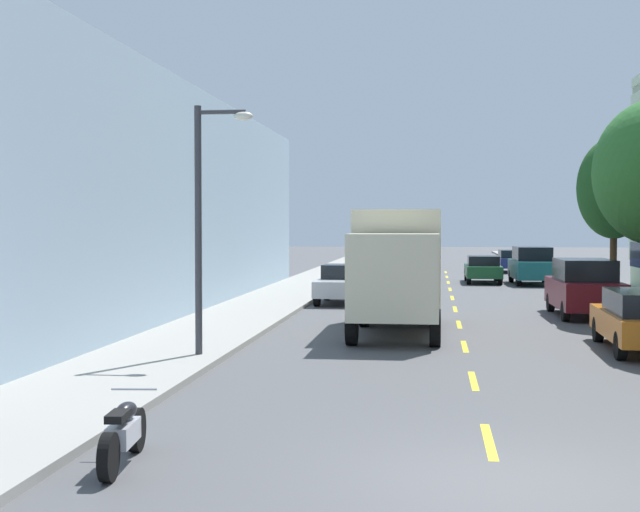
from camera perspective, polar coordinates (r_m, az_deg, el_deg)
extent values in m
plane|color=#4C4C4F|center=(41.07, 8.30, -2.31)|extent=(160.00, 160.00, 0.00)
cube|color=#99968E|center=(39.57, -1.99, -2.35)|extent=(3.20, 120.00, 0.14)
cube|color=#99968E|center=(39.86, 18.62, -2.42)|extent=(3.20, 120.00, 0.14)
cube|color=yellow|center=(13.34, 10.66, -11.47)|extent=(0.14, 2.20, 0.01)
cube|color=yellow|center=(18.23, 9.70, -7.79)|extent=(0.14, 2.20, 0.01)
cube|color=yellow|center=(23.17, 9.16, -5.68)|extent=(0.14, 2.20, 0.01)
cube|color=yellow|center=(28.13, 8.81, -4.31)|extent=(0.14, 2.20, 0.01)
cube|color=yellow|center=(33.10, 8.57, -3.35)|extent=(0.14, 2.20, 0.01)
cube|color=yellow|center=(38.08, 8.39, -2.64)|extent=(0.14, 2.20, 0.01)
cube|color=yellow|center=(43.07, 8.25, -2.10)|extent=(0.14, 2.20, 0.01)
cube|color=yellow|center=(48.05, 8.14, -1.67)|extent=(0.14, 2.20, 0.01)
cube|color=yellow|center=(53.04, 8.05, -1.32)|extent=(0.14, 2.20, 0.01)
cube|color=yellow|center=(58.04, 7.98, -1.03)|extent=(0.14, 2.20, 0.01)
cube|color=#1E232D|center=(41.96, 19.48, 0.06)|extent=(0.04, 2.80, 1.10)
cube|color=#1E232D|center=(41.96, 19.53, 4.02)|extent=(0.04, 2.80, 1.10)
cube|color=#1E232D|center=(42.16, 19.58, 7.95)|extent=(0.04, 2.80, 1.10)
cube|color=#9EB7CC|center=(33.53, -15.45, 3.27)|extent=(10.00, 36.00, 7.72)
cylinder|color=#47331E|center=(38.03, 18.10, -0.35)|extent=(0.28, 0.28, 2.88)
ellipsoid|color=#1E4C1E|center=(38.03, 18.15, 4.13)|extent=(2.94, 2.94, 4.08)
cylinder|color=#38383D|center=(20.58, -7.73, 1.61)|extent=(0.16, 0.16, 5.64)
cylinder|color=#38383D|center=(20.60, -6.26, 9.07)|extent=(1.10, 0.10, 0.10)
ellipsoid|color=silver|center=(20.48, -4.89, 8.83)|extent=(0.44, 0.28, 0.20)
cube|color=beige|center=(26.72, 5.05, -0.16)|extent=(2.41, 5.28, 2.84)
cube|color=beige|center=(22.95, 4.68, -1.33)|extent=(2.31, 1.90, 2.20)
cube|color=black|center=(22.03, 4.58, -0.21)|extent=(2.02, 0.08, 0.97)
cube|color=black|center=(29.37, 5.24, -3.19)|extent=(2.40, 0.16, 0.24)
cylinder|color=black|center=(23.08, 2.03, -4.49)|extent=(0.28, 0.96, 0.96)
cylinder|color=black|center=(22.99, 7.31, -4.54)|extent=(0.28, 0.96, 0.96)
cylinder|color=black|center=(28.31, 3.01, -3.28)|extent=(0.28, 0.96, 0.96)
cylinder|color=black|center=(28.24, 7.31, -3.31)|extent=(0.28, 0.96, 0.96)
cylinder|color=black|center=(27.22, 2.84, -3.49)|extent=(0.28, 0.96, 0.96)
cylinder|color=black|center=(27.14, 7.31, -3.53)|extent=(0.28, 0.96, 0.96)
cube|color=#B2B5BA|center=(35.10, 1.37, -1.98)|extent=(1.82, 4.04, 0.62)
cube|color=black|center=(35.54, 1.47, -0.98)|extent=(1.57, 1.71, 0.55)
cylinder|color=black|center=(33.89, -0.19, -2.65)|extent=(0.23, 0.66, 0.66)
cylinder|color=black|center=(33.69, 2.37, -2.68)|extent=(0.23, 0.66, 0.66)
cylinder|color=black|center=(36.57, 0.45, -2.30)|extent=(0.23, 0.66, 0.66)
cylinder|color=black|center=(36.39, 2.82, -2.33)|extent=(0.23, 0.66, 0.66)
cube|color=navy|center=(58.92, 12.06, -0.40)|extent=(1.88, 4.53, 0.60)
cube|color=black|center=(58.68, 12.09, 0.13)|extent=(1.62, 2.19, 0.50)
cylinder|color=black|center=(60.54, 12.65, -0.62)|extent=(0.23, 0.66, 0.66)
cylinder|color=black|center=(60.38, 11.16, -0.62)|extent=(0.23, 0.66, 0.66)
cylinder|color=black|center=(57.50, 13.00, -0.76)|extent=(0.23, 0.66, 0.66)
cylinder|color=black|center=(57.34, 11.43, -0.76)|extent=(0.23, 0.66, 0.66)
cylinder|color=black|center=(24.84, 17.22, -4.47)|extent=(0.23, 0.66, 0.66)
cylinder|color=black|center=(21.71, 18.52, -5.42)|extent=(0.23, 0.66, 0.66)
cube|color=maroon|center=(31.39, 16.41, -2.29)|extent=(2.03, 4.83, 0.90)
cube|color=black|center=(31.34, 16.42, -0.83)|extent=(1.76, 2.81, 0.70)
cylinder|color=black|center=(33.18, 17.37, -2.84)|extent=(0.23, 0.66, 0.66)
cylinder|color=black|center=(32.89, 14.41, -2.86)|extent=(0.23, 0.66, 0.66)
cylinder|color=black|center=(30.00, 18.58, -3.37)|extent=(0.23, 0.66, 0.66)
cylinder|color=black|center=(29.68, 15.31, -3.39)|extent=(0.23, 0.66, 0.66)
cube|color=#195B60|center=(47.33, 13.29, -0.82)|extent=(2.07, 4.85, 0.90)
cube|color=black|center=(47.30, 13.30, 0.15)|extent=(1.79, 2.83, 0.70)
cylinder|color=black|center=(49.09, 14.04, -1.25)|extent=(0.24, 0.67, 0.66)
cylinder|color=black|center=(48.87, 12.03, -1.25)|extent=(0.24, 0.67, 0.66)
cylinder|color=black|center=(45.87, 14.63, -1.48)|extent=(0.24, 0.67, 0.66)
cylinder|color=black|center=(45.63, 12.48, -1.48)|extent=(0.24, 0.67, 0.66)
cube|color=#194C28|center=(48.07, 10.29, -0.93)|extent=(1.80, 4.50, 0.60)
cube|color=black|center=(47.82, 10.31, -0.29)|extent=(1.58, 2.16, 0.50)
cylinder|color=black|center=(49.66, 11.10, -1.19)|extent=(0.22, 0.66, 0.66)
cylinder|color=black|center=(49.58, 9.28, -1.18)|extent=(0.22, 0.66, 0.66)
cylinder|color=black|center=(46.61, 11.36, -1.40)|extent=(0.22, 0.66, 0.66)
cylinder|color=black|center=(46.52, 9.42, -1.39)|extent=(0.22, 0.66, 0.66)
cylinder|color=black|center=(12.75, -11.56, -10.74)|extent=(0.20, 0.61, 0.60)
cylinder|color=black|center=(11.38, -13.27, -12.32)|extent=(0.20, 0.61, 0.60)
cube|color=silver|center=(12.04, -12.37, -10.93)|extent=(0.36, 0.84, 0.28)
ellipsoid|color=black|center=(12.15, -12.18, -9.56)|extent=(0.24, 0.48, 0.22)
cube|color=black|center=(11.73, -12.69, -9.88)|extent=(0.27, 0.54, 0.10)
cylinder|color=silver|center=(12.52, -11.71, -8.27)|extent=(0.62, 0.09, 0.03)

